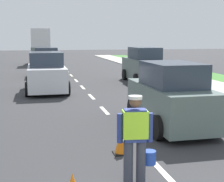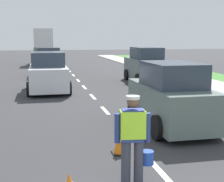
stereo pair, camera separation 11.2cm
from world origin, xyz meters
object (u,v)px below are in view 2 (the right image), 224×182
object	(u,v)px
traffic_cone_far	(120,142)
delivery_truck	(43,48)
car_outgoing_ahead	(171,97)
car_oncoming_lead	(48,73)
car_oncoming_second	(49,63)
road_worker	(134,135)
car_parked_far	(146,66)

from	to	relation	value
traffic_cone_far	delivery_truck	bearing A→B (deg)	92.90
delivery_truck	car_outgoing_ahead	distance (m)	25.53
car_oncoming_lead	traffic_cone_far	bearing A→B (deg)	-81.85
car_oncoming_second	car_outgoing_ahead	world-z (taller)	car_oncoming_second
road_worker	delivery_truck	xyz separation A→B (m)	(-1.26, 28.89, 0.68)
car_parked_far	road_worker	bearing A→B (deg)	-108.75
car_oncoming_second	car_oncoming_lead	bearing A→B (deg)	-91.74
car_outgoing_ahead	car_parked_far	xyz separation A→B (m)	(2.45, 10.05, 0.07)
road_worker	car_parked_far	size ratio (longest dim) A/B	0.40
car_oncoming_lead	car_parked_far	world-z (taller)	car_parked_far
road_worker	car_outgoing_ahead	world-z (taller)	car_outgoing_ahead
delivery_truck	car_parked_far	size ratio (longest dim) A/B	1.10
car_oncoming_second	car_oncoming_lead	xyz separation A→B (m)	(-0.22, -7.14, -0.00)
car_oncoming_lead	car_oncoming_second	bearing A→B (deg)	88.26
traffic_cone_far	delivery_truck	distance (m)	27.36
traffic_cone_far	car_oncoming_second	world-z (taller)	car_oncoming_second
car_oncoming_second	car_oncoming_lead	distance (m)	7.14
traffic_cone_far	car_outgoing_ahead	xyz separation A→B (m)	(2.06, 2.00, 0.62)
road_worker	traffic_cone_far	bearing A→B (deg)	85.59
traffic_cone_far	car_oncoming_second	bearing A→B (deg)	93.99
road_worker	car_oncoming_second	xyz separation A→B (m)	(-1.05, 18.44, -0.00)
car_oncoming_lead	car_outgoing_ahead	distance (m)	8.44
road_worker	traffic_cone_far	distance (m)	1.72
car_oncoming_lead	car_outgoing_ahead	world-z (taller)	car_oncoming_lead
road_worker	car_oncoming_lead	xyz separation A→B (m)	(-1.27, 11.30, -0.01)
traffic_cone_far	road_worker	bearing A→B (deg)	-94.41
car_oncoming_second	car_outgoing_ahead	bearing A→B (deg)	-77.71
delivery_truck	car_oncoming_lead	xyz separation A→B (m)	(-0.01, -17.59, -0.69)
delivery_truck	car_oncoming_second	distance (m)	10.48
traffic_cone_far	car_oncoming_lead	xyz separation A→B (m)	(-1.39, 9.71, 0.63)
car_parked_far	delivery_truck	bearing A→B (deg)	111.13
road_worker	delivery_truck	bearing A→B (deg)	92.49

